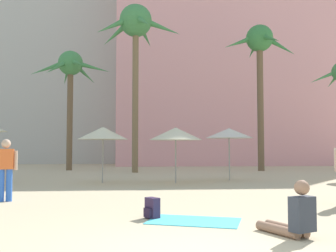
{
  "coord_description": "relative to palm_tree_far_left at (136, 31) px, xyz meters",
  "views": [
    {
      "loc": [
        -0.89,
        -4.92,
        1.44
      ],
      "look_at": [
        -0.06,
        4.31,
        1.96
      ],
      "focal_mm": 41.23,
      "sensor_mm": 36.0,
      "label": 1
    }
  ],
  "objects": [
    {
      "name": "hotel_pink",
      "position": [
        9.59,
        12.12,
        1.56
      ],
      "size": [
        22.08,
        10.53,
        19.98
      ],
      "primitive_type": "cube",
      "color": "pink",
      "rests_on": "ground"
    },
    {
      "name": "hotel_tower_gray",
      "position": [
        -3.89,
        17.78,
        7.71
      ],
      "size": [
        19.44,
        10.97,
        32.27
      ],
      "primitive_type": "cube",
      "color": "#BCB7AD",
      "rests_on": "ground"
    },
    {
      "name": "palm_tree_far_left",
      "position": [
        0.0,
        0.0,
        0.0
      ],
      "size": [
        5.11,
        5.2,
        10.0
      ],
      "color": "brown",
      "rests_on": "ground"
    },
    {
      "name": "palm_tree_left",
      "position": [
        -4.18,
        2.52,
        -2.09
      ],
      "size": [
        5.1,
        4.76,
        7.74
      ],
      "color": "brown",
      "rests_on": "ground"
    },
    {
      "name": "palm_tree_center",
      "position": [
        7.89,
        0.85,
        -0.81
      ],
      "size": [
        4.78,
        4.91,
        9.28
      ],
      "color": "brown",
      "rests_on": "ground"
    },
    {
      "name": "cafe_umbrella_1",
      "position": [
        1.61,
        -7.08,
        -6.41
      ],
      "size": [
        2.18,
        2.18,
        2.27
      ],
      "color": "gray",
      "rests_on": "ground"
    },
    {
      "name": "cafe_umbrella_2",
      "position": [
        4.11,
        -5.98,
        -6.34
      ],
      "size": [
        2.11,
        2.11,
        2.31
      ],
      "color": "gray",
      "rests_on": "ground"
    },
    {
      "name": "cafe_umbrella_5",
      "position": [
        -1.36,
        -6.69,
        -6.39
      ],
      "size": [
        2.07,
        2.07,
        2.3
      ],
      "color": "gray",
      "rests_on": "ground"
    },
    {
      "name": "beach_towel",
      "position": [
        1.08,
        -15.16,
        -8.42
      ],
      "size": [
        2.01,
        1.6,
        0.01
      ],
      "primitive_type": "cube",
      "rotation": [
        0.0,
        0.0,
        -0.35
      ],
      "color": "#4CC6D6",
      "rests_on": "ground"
    },
    {
      "name": "backpack",
      "position": [
        0.27,
        -14.77,
        -8.22
      ],
      "size": [
        0.34,
        0.35,
        0.42
      ],
      "rotation": [
        0.0,
        0.0,
        3.74
      ],
      "color": "#362541",
      "rests_on": "ground"
    },
    {
      "name": "person_near_right",
      "position": [
        2.47,
        -16.62,
        -8.11
      ],
      "size": [
        0.75,
        1.07,
        0.93
      ],
      "rotation": [
        0.0,
        0.0,
        1.98
      ],
      "color": "#936B51",
      "rests_on": "ground"
    },
    {
      "name": "person_far_left",
      "position": [
        -3.54,
        -11.94,
        -7.51
      ],
      "size": [
        0.61,
        0.3,
        1.67
      ],
      "rotation": [
        0.0,
        0.0,
        4.93
      ],
      "color": "blue",
      "rests_on": "ground"
    }
  ]
}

